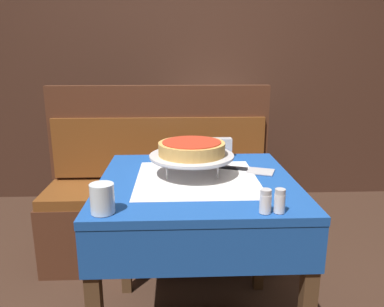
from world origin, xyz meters
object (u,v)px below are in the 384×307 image
object	(u,v)px
booth_bench	(160,208)
condiment_caddy	(206,116)
pizza_pan_stand	(192,157)
salt_shaker	(265,201)
deep_dish_pizza	(192,148)
napkin_holder	(221,147)
pepper_shaker	(280,201)
dining_table_front	(197,205)
pizza_server	(242,169)
water_glass_near	(102,198)
dining_table_rear	(215,138)

from	to	relation	value
booth_bench	condiment_caddy	world-z (taller)	booth_bench
pizza_pan_stand	salt_shaker	distance (m)	0.45
deep_dish_pizza	salt_shaker	world-z (taller)	deep_dish_pizza
napkin_holder	pepper_shaker	bearing A→B (deg)	-81.69
dining_table_front	pizza_server	size ratio (longest dim) A/B	2.56
pizza_server	water_glass_near	bearing A→B (deg)	-139.97
pizza_server	salt_shaker	distance (m)	0.46
dining_table_front	water_glass_near	world-z (taller)	water_glass_near
dining_table_rear	napkin_holder	world-z (taller)	napkin_holder
deep_dish_pizza	pizza_server	distance (m)	0.26
dining_table_rear	deep_dish_pizza	bearing A→B (deg)	-99.82
deep_dish_pizza	pizza_pan_stand	bearing A→B (deg)	-63.43
booth_bench	pizza_server	world-z (taller)	booth_bench
pizza_server	condiment_caddy	bearing A→B (deg)	92.54
dining_table_front	deep_dish_pizza	xyz separation A→B (m)	(-0.02, 0.05, 0.23)
booth_bench	salt_shaker	size ratio (longest dim) A/B	17.66
salt_shaker	dining_table_front	bearing A→B (deg)	119.36
deep_dish_pizza	napkin_holder	size ratio (longest dim) A/B	2.74
pizza_pan_stand	napkin_holder	distance (m)	0.34
dining_table_rear	salt_shaker	size ratio (longest dim) A/B	9.63
dining_table_rear	napkin_holder	bearing A→B (deg)	-94.13
booth_bench	pepper_shaker	distance (m)	1.25
pizza_pan_stand	pizza_server	distance (m)	0.24
pizza_server	napkin_holder	size ratio (longest dim) A/B	3.08
water_glass_near	condiment_caddy	size ratio (longest dim) A/B	0.58
dining_table_rear	dining_table_front	bearing A→B (deg)	-98.74
booth_bench	pizza_server	size ratio (longest dim) A/B	4.47
dining_table_rear	pizza_server	world-z (taller)	pizza_server
dining_table_front	dining_table_rear	size ratio (longest dim) A/B	1.05
deep_dish_pizza	condiment_caddy	distance (m)	1.36
dining_table_front	pepper_shaker	world-z (taller)	pepper_shaker
pizza_server	water_glass_near	world-z (taller)	water_glass_near
napkin_holder	condiment_caddy	xyz separation A→B (m)	(0.00, 1.04, -0.01)
booth_bench	dining_table_front	bearing A→B (deg)	-75.35
condiment_caddy	booth_bench	bearing A→B (deg)	-116.67
booth_bench	pepper_shaker	bearing A→B (deg)	-68.10
dining_table_rear	deep_dish_pizza	xyz separation A→B (m)	(-0.24, -1.37, 0.25)
dining_table_front	water_glass_near	xyz separation A→B (m)	(-0.32, -0.33, 0.17)
dining_table_front	pizza_server	world-z (taller)	pizza_server
water_glass_near	condiment_caddy	distance (m)	1.78
dining_table_rear	deep_dish_pizza	world-z (taller)	deep_dish_pizza
pizza_pan_stand	salt_shaker	xyz separation A→B (m)	(0.22, -0.40, -0.04)
deep_dish_pizza	salt_shaker	size ratio (longest dim) A/B	3.52
water_glass_near	pizza_pan_stand	bearing A→B (deg)	51.58
booth_bench	salt_shaker	bearing A→B (deg)	-70.22
salt_shaker	napkin_holder	bearing A→B (deg)	94.63
dining_table_rear	salt_shaker	xyz separation A→B (m)	(-0.02, -1.77, 0.18)
pizza_pan_stand	pepper_shaker	distance (m)	0.48
napkin_holder	dining_table_rear	bearing A→B (deg)	85.87
water_glass_near	condiment_caddy	bearing A→B (deg)	74.94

